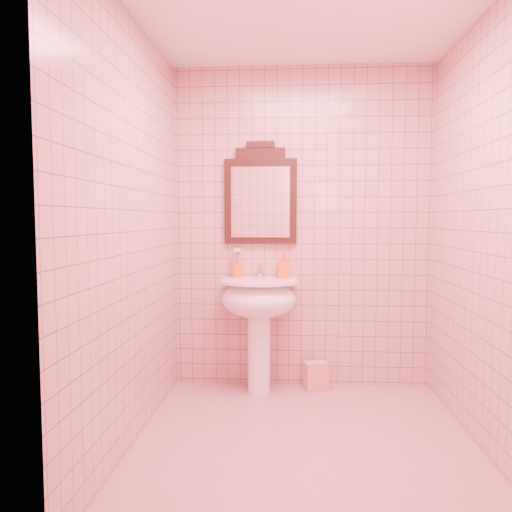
# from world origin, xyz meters

# --- Properties ---
(floor) EXTENTS (2.20, 2.20, 0.00)m
(floor) POSITION_xyz_m (0.00, 0.00, 0.00)
(floor) COLOR tan
(floor) RESTS_ON ground
(back_wall) EXTENTS (2.00, 0.02, 2.50)m
(back_wall) POSITION_xyz_m (0.00, 1.10, 1.25)
(back_wall) COLOR tan
(back_wall) RESTS_ON floor
(pedestal_sink) EXTENTS (0.58, 0.58, 0.86)m
(pedestal_sink) POSITION_xyz_m (-0.32, 0.87, 0.66)
(pedestal_sink) COLOR white
(pedestal_sink) RESTS_ON floor
(faucet) EXTENTS (0.04, 0.16, 0.11)m
(faucet) POSITION_xyz_m (-0.32, 1.01, 0.92)
(faucet) COLOR white
(faucet) RESTS_ON pedestal_sink
(mirror) EXTENTS (0.56, 0.06, 0.79)m
(mirror) POSITION_xyz_m (-0.32, 1.07, 1.50)
(mirror) COLOR black
(mirror) RESTS_ON back_wall
(toothbrush_cup) EXTENTS (0.09, 0.09, 0.21)m
(toothbrush_cup) POSITION_xyz_m (-0.51, 1.04, 0.92)
(toothbrush_cup) COLOR orange
(toothbrush_cup) RESTS_ON pedestal_sink
(soap_dispenser) EXTENTS (0.10, 0.11, 0.19)m
(soap_dispenser) POSITION_xyz_m (-0.14, 1.02, 0.96)
(soap_dispenser) COLOR #FF4815
(soap_dispenser) RESTS_ON pedestal_sink
(towel) EXTENTS (0.20, 0.17, 0.22)m
(towel) POSITION_xyz_m (0.11, 0.98, 0.11)
(towel) COLOR tan
(towel) RESTS_ON floor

